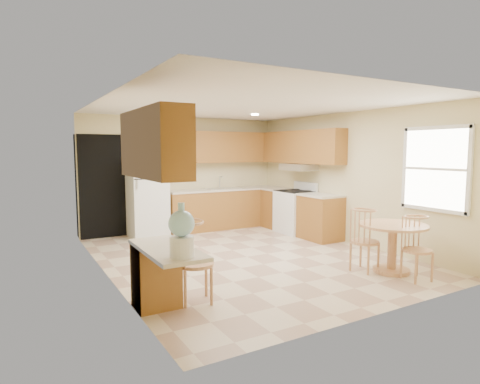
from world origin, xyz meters
TOP-DOWN VIEW (x-y plane):
  - floor at (0.00, 0.00)m, footprint 5.50×5.50m
  - ceiling at (0.00, 0.00)m, footprint 4.50×5.50m
  - wall_back at (0.00, 2.75)m, footprint 4.50×0.02m
  - wall_front at (0.00, -2.75)m, footprint 4.50×0.02m
  - wall_left at (-2.25, 0.00)m, footprint 0.02×5.50m
  - wall_right at (2.25, 0.00)m, footprint 0.02×5.50m
  - doorway at (-1.75, 2.73)m, footprint 0.90×0.02m
  - base_cab_back at (0.88, 2.45)m, footprint 2.75×0.60m
  - counter_back at (0.88, 2.45)m, footprint 2.75×0.63m
  - base_cab_right_a at (1.95, 1.85)m, footprint 0.60×0.59m
  - counter_right_a at (1.95, 1.85)m, footprint 0.63×0.59m
  - base_cab_right_b at (1.95, 0.40)m, footprint 0.60×0.80m
  - counter_right_b at (1.95, 0.40)m, footprint 0.63×0.80m
  - upper_cab_back at (0.88, 2.58)m, footprint 2.75×0.33m
  - upper_cab_right at (2.08, 1.21)m, footprint 0.33×2.42m
  - upper_cab_left at (-2.08, -1.60)m, footprint 0.33×1.40m
  - sink at (0.85, 2.45)m, footprint 0.78×0.44m
  - range_hood at (2.00, 1.18)m, footprint 0.50×0.76m
  - desk_pedestal at (-2.00, -1.32)m, footprint 0.48×0.42m
  - desk_top at (-2.00, -1.70)m, footprint 0.50×1.20m
  - window at (2.23, -1.85)m, footprint 0.06×1.12m
  - can_light_a at (-0.50, 1.20)m, footprint 0.14×0.14m
  - can_light_b at (0.90, 1.20)m, footprint 0.14×0.14m
  - refrigerator at (-0.95, 2.40)m, footprint 0.73×0.71m
  - stove at (1.92, 1.18)m, footprint 0.65×0.76m
  - dining_table at (1.40, -1.79)m, footprint 0.97×0.97m
  - chair_table_a at (1.10, -1.63)m, footprint 0.41×0.53m
  - chair_table_b at (1.40, -2.28)m, footprint 0.39×0.40m
  - chair_desk at (-1.55, -1.51)m, footprint 0.42×0.55m
  - water_crock at (-2.00, -2.12)m, footprint 0.25×0.25m

SIDE VIEW (x-z plane):
  - floor at x=0.00m, z-range 0.00..0.00m
  - desk_pedestal at x=-2.00m, z-range 0.00..0.72m
  - base_cab_back at x=0.88m, z-range 0.00..0.87m
  - base_cab_right_a at x=1.95m, z-range 0.00..0.87m
  - base_cab_right_b at x=1.95m, z-range 0.00..0.87m
  - dining_table at x=1.40m, z-range 0.11..0.83m
  - stove at x=1.92m, z-range -0.08..1.01m
  - chair_table_b at x=1.40m, z-range 0.10..0.97m
  - chair_table_a at x=1.10m, z-range 0.10..1.02m
  - chair_desk at x=-1.55m, z-range 0.11..1.07m
  - desk_top at x=-2.00m, z-range 0.73..0.77m
  - refrigerator at x=-0.95m, z-range 0.00..1.66m
  - counter_back at x=0.88m, z-range 0.87..0.91m
  - counter_right_a at x=1.95m, z-range 0.87..0.91m
  - counter_right_b at x=1.95m, z-range 0.87..0.91m
  - sink at x=0.85m, z-range 0.91..0.92m
  - water_crock at x=-2.00m, z-range 0.74..1.27m
  - doorway at x=-1.75m, z-range 0.00..2.10m
  - wall_back at x=0.00m, z-range 0.00..2.50m
  - wall_front at x=0.00m, z-range 0.00..2.50m
  - wall_left at x=-2.25m, z-range 0.00..2.50m
  - wall_right at x=2.25m, z-range 0.00..2.50m
  - range_hood at x=2.00m, z-range 1.35..1.49m
  - window at x=2.23m, z-range 0.85..2.15m
  - upper_cab_back at x=0.88m, z-range 1.50..2.20m
  - upper_cab_right at x=2.08m, z-range 1.50..2.20m
  - upper_cab_left at x=-2.08m, z-range 1.50..2.20m
  - can_light_a at x=-0.50m, z-range 2.48..2.49m
  - can_light_b at x=0.90m, z-range 2.48..2.49m
  - ceiling at x=0.00m, z-range 2.49..2.51m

